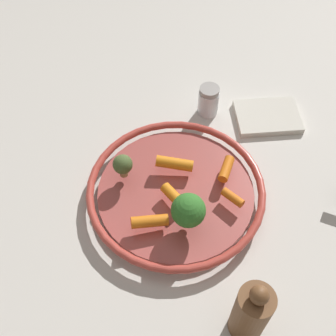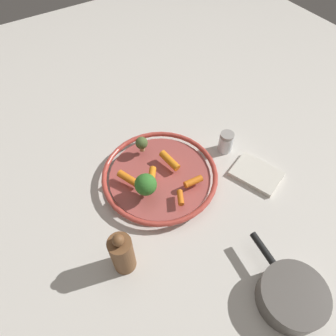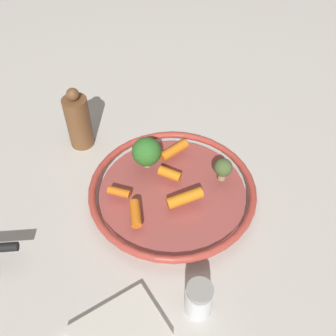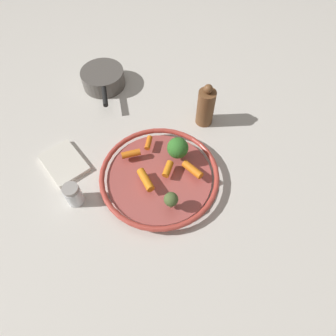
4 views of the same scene
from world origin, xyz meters
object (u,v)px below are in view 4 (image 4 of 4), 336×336
object	(u,v)px
baby_carrot_left	(192,169)
saucepan	(103,78)
broccoli_floret_small	(178,148)
salt_shaker	(73,194)
baby_carrot_near_rim	(131,154)
dish_towel	(64,163)
baby_carrot_center	(149,143)
serving_bowl	(159,177)
broccoli_floret_mid	(169,200)
pepper_mill	(206,107)
baby_carrot_back	(146,180)
baby_carrot_right	(168,170)

from	to	relation	value
baby_carrot_left	saucepan	world-z (taller)	baby_carrot_left
broccoli_floret_small	salt_shaker	distance (m)	0.30
baby_carrot_left	baby_carrot_near_rim	xyz separation A→B (m)	(-0.10, -0.14, -0.00)
broccoli_floret_small	dish_towel	xyz separation A→B (m)	(-0.10, -0.31, -0.07)
baby_carrot_center	dish_towel	xyz separation A→B (m)	(-0.03, -0.25, -0.04)
serving_bowl	dish_towel	world-z (taller)	serving_bowl
serving_bowl	broccoli_floret_mid	xyz separation A→B (m)	(0.10, -0.00, 0.05)
serving_bowl	saucepan	world-z (taller)	saucepan
dish_towel	saucepan	bearing A→B (deg)	149.03
serving_bowl	broccoli_floret_small	bearing A→B (deg)	120.54
salt_shaker	broccoli_floret_mid	bearing A→B (deg)	64.53
broccoli_floret_mid	pepper_mill	size ratio (longest dim) A/B	0.33
baby_carrot_back	baby_carrot_center	bearing A→B (deg)	160.06
baby_carrot_right	baby_carrot_near_rim	world-z (taller)	same
serving_bowl	salt_shaker	xyz separation A→B (m)	(-0.01, -0.23, 0.02)
baby_carrot_near_rim	broccoli_floret_small	distance (m)	0.13
broccoli_floret_small	pepper_mill	xyz separation A→B (m)	(-0.13, 0.13, -0.01)
baby_carrot_near_rim	baby_carrot_back	bearing A→B (deg)	9.23
salt_shaker	saucepan	xyz separation A→B (m)	(-0.42, 0.16, -0.00)
dish_towel	baby_carrot_right	bearing A→B (deg)	62.48
pepper_mill	saucepan	bearing A→B (deg)	-134.82
baby_carrot_right	baby_carrot_center	xyz separation A→B (m)	(-0.11, -0.02, -0.00)
serving_bowl	baby_carrot_back	world-z (taller)	baby_carrot_back
dish_towel	broccoli_floret_mid	bearing A→B (deg)	45.66
baby_carrot_back	dish_towel	bearing A→B (deg)	-126.52
serving_bowl	baby_carrot_center	size ratio (longest dim) A/B	7.72
serving_bowl	baby_carrot_center	world-z (taller)	baby_carrot_center
salt_shaker	baby_carrot_right	bearing A→B (deg)	87.12
broccoli_floret_mid	baby_carrot_left	bearing A→B (deg)	130.16
serving_bowl	broccoli_floret_mid	world-z (taller)	broccoli_floret_mid
broccoli_floret_mid	pepper_mill	world-z (taller)	pepper_mill
serving_bowl	broccoli_floret_small	world-z (taller)	broccoli_floret_small
baby_carrot_center	broccoli_floret_small	xyz separation A→B (m)	(0.07, 0.06, 0.03)
baby_carrot_back	broccoli_floret_mid	distance (m)	0.10
broccoli_floret_small	saucepan	xyz separation A→B (m)	(-0.40, -0.13, -0.05)
broccoli_floret_mid	baby_carrot_right	bearing A→B (deg)	163.14
serving_bowl	salt_shaker	world-z (taller)	salt_shaker
pepper_mill	saucepan	xyz separation A→B (m)	(-0.27, -0.27, -0.04)
baby_carrot_left	saucepan	distance (m)	0.48
serving_bowl	dish_towel	size ratio (longest dim) A/B	2.45
baby_carrot_left	pepper_mill	bearing A→B (deg)	149.16
serving_bowl	pepper_mill	xyz separation A→B (m)	(-0.17, 0.20, 0.05)
baby_carrot_right	baby_carrot_back	xyz separation A→B (m)	(0.01, -0.07, 0.00)
baby_carrot_center	baby_carrot_near_rim	distance (m)	0.06
salt_shaker	dish_towel	size ratio (longest dim) A/B	0.51
pepper_mill	dish_towel	bearing A→B (deg)	-86.23
saucepan	baby_carrot_center	bearing A→B (deg)	11.92
broccoli_floret_mid	baby_carrot_near_rim	bearing A→B (deg)	-163.58
broccoli_floret_small	broccoli_floret_mid	world-z (taller)	broccoli_floret_small
dish_towel	broccoli_floret_small	bearing A→B (deg)	72.48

